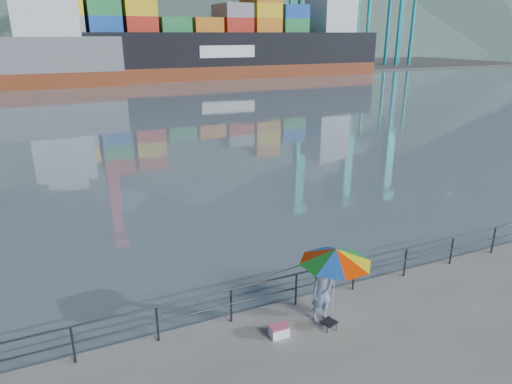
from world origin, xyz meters
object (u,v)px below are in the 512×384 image
cooler_bag (279,332)px  beach_umbrella (336,256)px  fisherman (322,292)px  container_ship (226,43)px

cooler_bag → beach_umbrella: bearing=-5.4°
fisherman → beach_umbrella: 1.31m
fisherman → container_ship: bearing=75.0°
beach_umbrella → container_ship: size_ratio=0.04×
cooler_bag → container_ship: container_ship is taller
cooler_bag → container_ship: (26.19, 72.81, 5.67)m
beach_umbrella → container_ship: (24.70, 73.00, 3.71)m
cooler_bag → fisherman: bearing=9.7°
container_ship → fisherman: bearing=-108.9°
beach_umbrella → cooler_bag: bearing=172.8°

